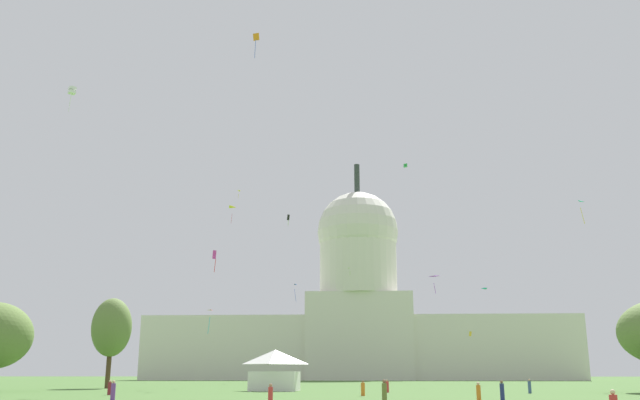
# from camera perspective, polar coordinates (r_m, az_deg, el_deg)

# --- Properties ---
(capitol_building) EXTENTS (132.93, 26.10, 69.47)m
(capitol_building) POSITION_cam_1_polar(r_m,az_deg,el_deg) (214.29, 3.33, -9.68)
(capitol_building) COLOR silver
(capitol_building) RESTS_ON ground_plane
(event_tent) EXTENTS (6.45, 5.91, 5.10)m
(event_tent) POSITION_cam_1_polar(r_m,az_deg,el_deg) (88.31, -3.86, -14.25)
(event_tent) COLOR white
(event_tent) RESTS_ON ground_plane
(tree_west_mid) EXTENTS (8.85, 8.88, 13.18)m
(tree_west_mid) POSITION_cam_1_polar(r_m,az_deg,el_deg) (107.03, -17.32, -10.33)
(tree_west_mid) COLOR #4C3823
(tree_west_mid) RESTS_ON ground_plane
(person_navy_near_tree_west) EXTENTS (0.46, 0.46, 1.63)m
(person_navy_near_tree_west) POSITION_cam_1_polar(r_m,az_deg,el_deg) (59.09, 15.24, -15.44)
(person_navy_near_tree_west) COLOR navy
(person_navy_near_tree_west) RESTS_ON ground_plane
(person_olive_lawn_far_right) EXTENTS (0.47, 0.47, 1.78)m
(person_olive_lawn_far_right) POSITION_cam_1_polar(r_m,az_deg,el_deg) (49.32, 5.50, -16.06)
(person_olive_lawn_far_right) COLOR olive
(person_olive_lawn_far_right) RESTS_ON ground_plane
(person_denim_lawn_far_left) EXTENTS (0.48, 0.48, 1.56)m
(person_denim_lawn_far_left) POSITION_cam_1_polar(r_m,az_deg,el_deg) (81.53, 17.40, -14.92)
(person_denim_lawn_far_left) COLOR #3D5684
(person_denim_lawn_far_left) RESTS_ON ground_plane
(person_orange_mid_center) EXTENTS (0.54, 0.54, 1.48)m
(person_orange_mid_center) POSITION_cam_1_polar(r_m,az_deg,el_deg) (69.62, 3.68, -15.75)
(person_orange_mid_center) COLOR orange
(person_orange_mid_center) RESTS_ON ground_plane
(person_purple_edge_west) EXTENTS (0.53, 0.53, 1.62)m
(person_purple_edge_west) POSITION_cam_1_polar(r_m,az_deg,el_deg) (60.00, -17.20, -15.30)
(person_purple_edge_west) COLOR #703D93
(person_purple_edge_west) RESTS_ON ground_plane
(person_red_near_tent) EXTENTS (0.47, 0.47, 1.48)m
(person_red_near_tent) POSITION_cam_1_polar(r_m,az_deg,el_deg) (81.46, 5.73, -15.52)
(person_red_near_tent) COLOR red
(person_red_near_tent) RESTS_ON ground_plane
(person_maroon_near_tree_east) EXTENTS (0.50, 0.50, 1.53)m
(person_maroon_near_tree_east) POSITION_cam_1_polar(r_m,az_deg,el_deg) (75.41, -17.46, -15.02)
(person_maroon_near_tree_east) COLOR maroon
(person_maroon_near_tree_east) RESTS_ON ground_plane
(person_orange_back_left) EXTENTS (0.46, 0.46, 1.51)m
(person_orange_back_left) POSITION_cam_1_polar(r_m,az_deg,el_deg) (58.23, 13.34, -15.63)
(person_orange_back_left) COLOR orange
(person_orange_back_left) RESTS_ON ground_plane
(person_red_back_center) EXTENTS (0.41, 0.41, 1.48)m
(person_red_back_center) POSITION_cam_1_polar(r_m,az_deg,el_deg) (50.94, -4.24, -16.20)
(person_red_back_center) COLOR red
(person_red_back_center) RESTS_ON ground_plane
(kite_yellow_high) EXTENTS (1.13, 1.49, 2.36)m
(kite_yellow_high) POSITION_cam_1_polar(r_m,az_deg,el_deg) (201.60, -7.02, 0.71)
(kite_yellow_high) COLOR yellow
(kite_gold_low) EXTENTS (0.83, 0.27, 1.37)m
(kite_gold_low) POSITION_cam_1_polar(r_m,az_deg,el_deg) (191.38, 12.67, -11.05)
(kite_gold_low) COLOR gold
(kite_black_high) EXTENTS (0.77, 0.62, 3.03)m
(kite_black_high) POSITION_cam_1_polar(r_m,az_deg,el_deg) (172.66, -2.71, -1.55)
(kite_black_high) COLOR black
(kite_magenta_mid) EXTENTS (0.71, 0.83, 3.21)m
(kite_magenta_mid) POSITION_cam_1_polar(r_m,az_deg,el_deg) (95.97, -8.97, -4.74)
(kite_magenta_mid) COLOR #D1339E
(kite_cyan_mid) EXTENTS (1.33, 1.31, 3.02)m
(kite_cyan_mid) POSITION_cam_1_polar(r_m,az_deg,el_deg) (106.02, 21.62, -0.46)
(kite_cyan_mid) COLOR #33BCDB
(kite_white_high) EXTENTS (1.26, 1.26, 3.69)m
(kite_white_high) POSITION_cam_1_polar(r_m,az_deg,el_deg) (100.70, -20.34, 8.72)
(kite_white_high) COLOR white
(kite_violet_low) EXTENTS (1.84, 1.50, 2.89)m
(kite_violet_low) POSITION_cam_1_polar(r_m,az_deg,el_deg) (116.06, 9.83, -6.57)
(kite_violet_low) COLOR purple
(kite_blue_mid) EXTENTS (1.11, 1.74, 4.12)m
(kite_blue_mid) POSITION_cam_1_polar(r_m,az_deg,el_deg) (173.93, -2.23, -7.46)
(kite_blue_mid) COLOR blue
(kite_pink_low) EXTENTS (1.06, 1.30, 3.20)m
(kite_pink_low) POSITION_cam_1_polar(r_m,az_deg,el_deg) (104.80, -9.63, -9.54)
(kite_pink_low) COLOR pink
(kite_turquoise_low) EXTENTS (1.25, 1.22, 0.37)m
(kite_turquoise_low) POSITION_cam_1_polar(r_m,az_deg,el_deg) (132.56, 13.95, -7.55)
(kite_turquoise_low) COLOR teal
(kite_lime_mid) EXTENTS (0.57, 1.10, 1.92)m
(kite_lime_mid) POSITION_cam_1_polar(r_m,az_deg,el_deg) (192.22, 2.59, -5.91)
(kite_lime_mid) COLOR #8CD133
(kite_green_high) EXTENTS (0.92, 0.89, 0.89)m
(kite_green_high) POSITION_cam_1_polar(r_m,az_deg,el_deg) (161.63, 7.28, 2.93)
(kite_green_high) COLOR green
(kite_orange_high) EXTENTS (1.09, 0.62, 4.24)m
(kite_orange_high) POSITION_cam_1_polar(r_m,az_deg,el_deg) (113.16, -5.47, 13.49)
(kite_orange_high) COLOR orange
(kite_yellow_mid) EXTENTS (1.35, 1.55, 2.43)m
(kite_yellow_mid) POSITION_cam_1_polar(r_m,az_deg,el_deg) (113.40, -7.73, -0.95)
(kite_yellow_mid) COLOR yellow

